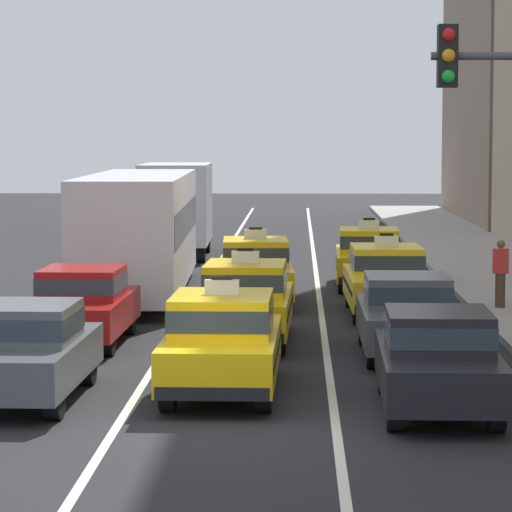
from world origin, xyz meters
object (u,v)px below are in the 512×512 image
(sedan_right_nearest, at_px, (438,358))
(pedestrian_far_corner, at_px, (500,273))
(sedan_left_nearest, at_px, (26,349))
(taxi_center_third, at_px, (255,270))
(taxi_center_nearest, at_px, (222,341))
(taxi_right_third, at_px, (386,279))
(bus_left_third, at_px, (139,227))
(taxi_center_second, at_px, (246,300))
(taxi_right_fourth, at_px, (369,256))
(sedan_right_second, at_px, (407,313))
(box_truck_left_fourth, at_px, (178,206))

(sedan_right_nearest, distance_m, pedestrian_far_corner, 11.96)
(sedan_left_nearest, xyz_separation_m, taxi_center_third, (3.26, 12.56, 0.03))
(taxi_center_nearest, xyz_separation_m, taxi_right_third, (3.30, 9.79, 0.00))
(taxi_right_third, bearing_deg, bus_left_third, 148.80)
(taxi_center_second, xyz_separation_m, taxi_center_third, (-0.00, 6.34, 0.00))
(taxi_center_third, distance_m, taxi_right_third, 3.75)
(taxi_center_second, relative_size, taxi_right_third, 1.00)
(taxi_right_fourth, bearing_deg, taxi_center_nearest, -101.56)
(bus_left_third, height_order, taxi_right_third, bus_left_third)
(sedan_left_nearest, bearing_deg, taxi_right_third, 58.68)
(taxi_right_third, bearing_deg, sedan_left_nearest, -121.32)
(taxi_center_third, xyz_separation_m, pedestrian_far_corner, (5.90, -1.55, 0.09))
(bus_left_third, distance_m, taxi_right_fourth, 6.60)
(taxi_center_third, distance_m, sedan_right_nearest, 13.59)
(taxi_center_third, relative_size, taxi_right_fourth, 1.01)
(sedan_right_second, relative_size, taxi_right_third, 0.94)
(sedan_left_nearest, xyz_separation_m, pedestrian_far_corner, (9.16, 11.01, 0.12))
(taxi_right_third, bearing_deg, taxi_center_nearest, -108.66)
(bus_left_third, xyz_separation_m, taxi_right_fourth, (6.18, 2.12, -0.94))
(bus_left_third, xyz_separation_m, taxi_center_second, (3.14, -8.09, -0.94))
(taxi_center_second, xyz_separation_m, sedan_right_nearest, (3.21, -6.87, -0.03))
(taxi_center_third, bearing_deg, pedestrian_far_corner, -14.74)
(sedan_right_nearest, bearing_deg, taxi_center_nearest, 157.86)
(taxi_center_nearest, bearing_deg, pedestrian_far_corner, 59.47)
(taxi_center_nearest, relative_size, taxi_right_third, 1.00)
(sedan_left_nearest, relative_size, pedestrian_far_corner, 2.69)
(taxi_center_nearest, relative_size, sedan_right_nearest, 1.06)
(sedan_right_second, height_order, taxi_right_fourth, taxi_right_fourth)
(taxi_center_third, xyz_separation_m, taxi_right_fourth, (3.04, 3.87, 0.00))
(pedestrian_far_corner, bearing_deg, taxi_right_third, -169.79)
(box_truck_left_fourth, height_order, taxi_right_third, box_truck_left_fourth)
(taxi_center_nearest, distance_m, taxi_center_second, 5.50)
(sedan_right_nearest, distance_m, taxi_right_third, 11.16)
(taxi_center_second, distance_m, taxi_center_third, 6.34)
(taxi_center_third, bearing_deg, taxi_right_third, -33.15)
(box_truck_left_fourth, bearing_deg, taxi_center_nearest, -83.26)
(sedan_left_nearest, relative_size, taxi_right_fourth, 0.94)
(box_truck_left_fourth, distance_m, taxi_center_nearest, 25.49)
(taxi_right_third, relative_size, taxi_right_fourth, 1.00)
(sedan_right_second, bearing_deg, box_truck_left_fourth, 106.43)
(sedan_right_second, bearing_deg, sedan_right_nearest, -89.39)
(taxi_right_third, xyz_separation_m, pedestrian_far_corner, (2.76, 0.50, 0.09))
(sedan_right_second, relative_size, pedestrian_far_corner, 2.67)
(taxi_right_fourth, bearing_deg, sedan_right_nearest, -89.43)
(box_truck_left_fourth, height_order, sedan_right_second, box_truck_left_fourth)
(taxi_center_nearest, relative_size, taxi_right_fourth, 1.00)
(bus_left_third, bearing_deg, taxi_right_third, -31.20)
(sedan_right_second, xyz_separation_m, taxi_right_third, (-0.02, 5.90, 0.03))
(taxi_center_nearest, relative_size, taxi_center_third, 0.99)
(box_truck_left_fourth, height_order, pedestrian_far_corner, box_truck_left_fourth)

